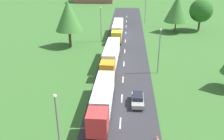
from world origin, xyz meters
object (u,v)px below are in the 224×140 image
object	(u,v)px
truck_third	(118,29)
lamppost_third	(101,23)
truck_second	(111,56)
car_second	(138,99)
truck_lead	(102,99)
tree_birch	(177,8)
tree_oak	(201,11)
lamppost_lead	(58,126)
lamppost_fourth	(145,9)
lamppost_second	(159,49)
tree_lime	(68,16)

from	to	relation	value
truck_third	lamppost_third	xyz separation A→B (m)	(-3.96, -4.37, 2.74)
truck_second	car_second	distance (m)	14.84
truck_lead	car_second	world-z (taller)	truck_lead
tree_birch	tree_oak	bearing A→B (deg)	17.39
truck_second	lamppost_lead	bearing A→B (deg)	-97.45
truck_lead	lamppost_fourth	world-z (taller)	lamppost_fourth
car_second	tree_oak	xyz separation A→B (m)	(18.86, 42.12, 4.94)
car_second	tree_oak	world-z (taller)	tree_oak
car_second	lamppost_lead	world-z (taller)	lamppost_lead
lamppost_second	lamppost_third	world-z (taller)	lamppost_third
lamppost_third	lamppost_fourth	xyz separation A→B (m)	(12.06, 20.61, -0.33)
lamppost_second	lamppost_fourth	size ratio (longest dim) A/B	1.03
lamppost_second	tree_birch	distance (m)	29.72
truck_second	tree_birch	xyz separation A→B (m)	(16.55, 25.92, 4.56)
truck_lead	tree_birch	xyz separation A→B (m)	(16.60, 42.22, 4.71)
truck_lead	tree_oak	size ratio (longest dim) A/B	1.42
truck_third	lamppost_fourth	distance (m)	18.31
truck_second	truck_lead	bearing A→B (deg)	-90.15
car_second	lamppost_lead	distance (m)	14.99
car_second	lamppost_second	bearing A→B (deg)	70.54
lamppost_second	tree_lime	distance (m)	24.20
truck_second	lamppost_third	size ratio (longest dim) A/B	1.67
lamppost_third	tree_birch	xyz separation A→B (m)	(20.13, 10.36, 1.89)
lamppost_fourth	tree_oak	world-z (taller)	tree_oak
truck_second	lamppost_lead	world-z (taller)	lamppost_lead
truck_second	tree_oak	size ratio (longest dim) A/B	1.61
lamppost_lead	tree_birch	size ratio (longest dim) A/B	0.78
truck_lead	tree_lime	world-z (taller)	tree_lime
lamppost_fourth	lamppost_lead	bearing A→B (deg)	-100.83
lamppost_fourth	tree_oak	size ratio (longest dim) A/B	0.90
lamppost_second	truck_lead	bearing A→B (deg)	-123.16
truck_third	lamppost_third	distance (m)	6.50
truck_second	car_second	bearing A→B (deg)	-70.79
car_second	tree_birch	distance (m)	41.97
lamppost_second	tree_oak	world-z (taller)	tree_oak
lamppost_third	truck_lead	bearing A→B (deg)	-83.67
truck_lead	tree_lime	distance (m)	30.18
tree_oak	tree_lime	bearing A→B (deg)	-154.04
truck_second	tree_lime	distance (m)	16.45
lamppost_third	tree_oak	world-z (taller)	tree_oak
lamppost_third	tree_lime	xyz separation A→B (m)	(-7.02, -4.10, 2.52)
truck_second	lamppost_second	size ratio (longest dim) A/B	1.74
lamppost_lead	lamppost_second	world-z (taller)	lamppost_second
truck_lead	truck_third	size ratio (longest dim) A/B	0.87
truck_third	lamppost_second	world-z (taller)	lamppost_second
lamppost_lead	tree_lime	distance (m)	38.16
lamppost_third	lamppost_fourth	world-z (taller)	lamppost_third
truck_third	lamppost_third	bearing A→B (deg)	-132.23
lamppost_lead	tree_oak	size ratio (longest dim) A/B	0.90
truck_third	lamppost_lead	distance (m)	46.05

